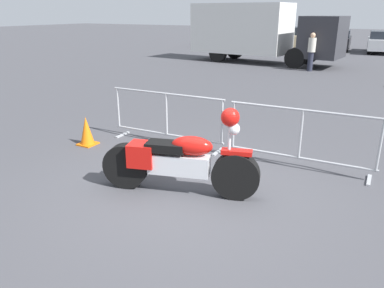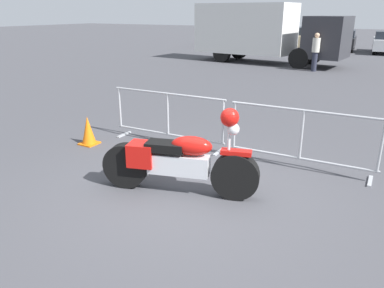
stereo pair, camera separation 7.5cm
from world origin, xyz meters
The scene contains 11 objects.
ground_plane centered at (0.00, 0.00, 0.00)m, with size 120.00×120.00×0.00m, color #424247.
motorcycle centered at (-0.14, -0.01, 0.52)m, with size 2.35×0.85×1.35m.
crowd_barrier_near centered at (-1.49, 1.77, 0.56)m, with size 2.54×0.50×1.07m.
crowd_barrier_far centered at (1.21, 1.77, 0.56)m, with size 2.54×0.50×1.07m.
box_truck centered at (-4.30, 14.97, 1.64)m, with size 7.87×2.93×2.98m.
parked_car_maroon centered at (-10.03, 23.38, 0.76)m, with size 2.17×4.54×1.49m.
parked_car_blue centered at (-7.21, 23.51, 0.74)m, with size 2.12×4.43×1.46m.
parked_car_tan centered at (-4.39, 23.88, 0.77)m, with size 2.19×4.59×1.51m.
parked_car_black centered at (-1.58, 23.94, 0.70)m, with size 2.00×4.20×1.38m.
pedestrian centered at (-1.10, 13.34, 0.92)m, with size 0.40×0.40×1.69m.
traffic_cone centered at (-2.88, 0.92, 0.29)m, with size 0.34×0.34×0.59m.
Camera 2 is at (2.57, -4.37, 2.60)m, focal length 35.00 mm.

